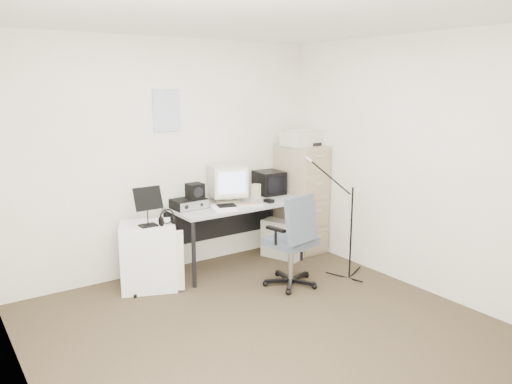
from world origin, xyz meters
TOP-DOWN VIEW (x-y plane):
  - floor at (0.00, 0.00)m, footprint 3.60×3.60m
  - ceiling at (0.00, 0.00)m, footprint 3.60×3.60m
  - wall_back at (0.00, 1.80)m, footprint 3.60×0.02m
  - wall_front at (0.00, -1.80)m, footprint 3.60×0.02m
  - wall_left at (-1.80, 0.00)m, footprint 0.02×3.60m
  - wall_right at (1.80, 0.00)m, footprint 0.02×3.60m
  - wall_calendar at (-0.02, 1.79)m, footprint 0.30×0.02m
  - filing_cabinet at (1.58, 1.48)m, footprint 0.40×0.60m
  - printer at (1.58, 1.47)m, footprint 0.49×0.35m
  - desk at (0.63, 1.45)m, footprint 1.50×0.70m
  - crt_monitor at (0.57, 1.53)m, footprint 0.48×0.49m
  - crt_tv at (1.19, 1.61)m, footprint 0.32×0.34m
  - desk_speaker at (0.94, 1.52)m, footprint 0.11×0.11m
  - keyboard at (0.61, 1.28)m, footprint 0.44×0.28m
  - mouse at (0.93, 1.25)m, footprint 0.08×0.12m
  - radio_receiver at (0.08, 1.53)m, footprint 0.36×0.26m
  - radio_speaker at (0.14, 1.50)m, footprint 0.16×0.15m
  - papers at (0.37, 1.31)m, footprint 0.31×0.37m
  - pc_tower at (1.21, 1.36)m, footprint 0.37×0.52m
  - office_chair at (0.77, 0.65)m, footprint 0.66×0.66m
  - side_cart at (-0.45, 1.41)m, footprint 0.66×0.60m
  - music_stand at (-0.46, 1.33)m, footprint 0.30×0.19m
  - headphones at (-0.29, 1.27)m, footprint 0.18×0.18m
  - mic_stand at (1.41, 0.45)m, footprint 0.02×0.02m

SIDE VIEW (x-z plane):
  - floor at x=0.00m, z-range -0.01..0.00m
  - pc_tower at x=1.21m, z-range 0.00..0.44m
  - side_cart at x=-0.45m, z-range 0.00..0.67m
  - desk at x=0.63m, z-range 0.00..0.73m
  - office_chair at x=0.77m, z-range 0.00..0.97m
  - mic_stand at x=1.41m, z-range 0.00..1.29m
  - filing_cabinet at x=1.58m, z-range 0.00..1.30m
  - headphones at x=-0.29m, z-range 0.70..0.73m
  - papers at x=0.37m, z-range 0.73..0.75m
  - keyboard at x=0.61m, z-range 0.73..0.75m
  - mouse at x=0.93m, z-range 0.73..0.76m
  - radio_receiver at x=0.08m, z-range 0.73..0.83m
  - desk_speaker at x=0.94m, z-range 0.73..0.89m
  - music_stand at x=-0.46m, z-range 0.67..1.07m
  - crt_tv at x=1.19m, z-range 0.73..1.01m
  - radio_speaker at x=0.14m, z-range 0.83..0.99m
  - crt_monitor at x=0.57m, z-range 0.73..1.15m
  - wall_back at x=0.00m, z-range 0.00..2.50m
  - wall_front at x=0.00m, z-range 0.00..2.50m
  - wall_left at x=-1.80m, z-range 0.00..2.50m
  - wall_right at x=1.80m, z-range 0.00..2.50m
  - printer at x=1.58m, z-range 1.30..1.48m
  - wall_calendar at x=-0.02m, z-range 1.53..1.97m
  - ceiling at x=0.00m, z-range 2.50..2.50m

